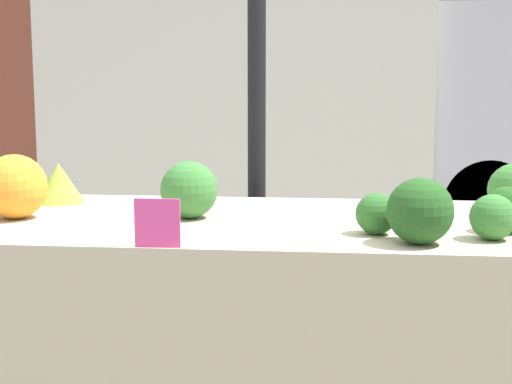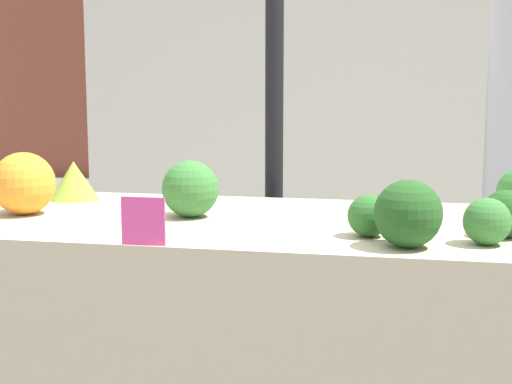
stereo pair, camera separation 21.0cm
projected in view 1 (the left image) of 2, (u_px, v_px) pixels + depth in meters
name	position (u px, v px, depth m)	size (l,w,h in m)	color
building_facade	(317.00, 14.00, 9.63)	(16.00, 0.60, 4.55)	brown
tent_pole	(257.00, 81.00, 2.72)	(0.07, 0.07, 2.55)	black
parked_truck	(289.00, 79.00, 6.45)	(4.30, 1.89, 2.54)	silver
market_table	(254.00, 260.00, 2.06)	(1.88, 0.85, 0.87)	beige
orange_cauliflower	(14.00, 187.00, 2.10)	(0.19, 0.19, 0.19)	orange
romanesco_head	(59.00, 183.00, 2.40)	(0.17, 0.17, 0.14)	#93B238
broccoli_head_0	(189.00, 190.00, 2.11)	(0.17, 0.17, 0.17)	#387533
broccoli_head_1	(420.00, 211.00, 1.75)	(0.17, 0.17, 0.17)	#23511E
broccoli_head_2	(506.00, 209.00, 1.90)	(0.12, 0.12, 0.12)	#23511E
broccoli_head_3	(493.00, 217.00, 1.80)	(0.12, 0.12, 0.12)	#387533
broccoli_head_4	(376.00, 214.00, 1.87)	(0.11, 0.11, 0.11)	#2D6628
price_sign	(157.00, 223.00, 1.72)	(0.11, 0.01, 0.12)	#EF4793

